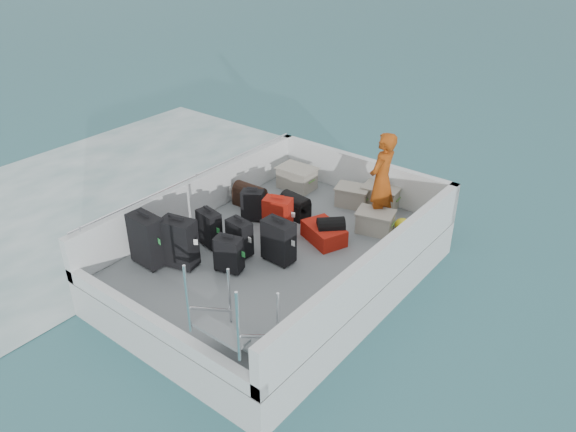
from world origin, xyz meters
name	(u,v)px	position (x,y,z in m)	size (l,w,h in m)	color
ground	(278,281)	(0.00, 0.00, 0.00)	(160.00, 160.00, 0.00)	#174A51
wake_foam	(98,196)	(-4.80, 0.00, 0.00)	(10.00, 10.00, 0.00)	white
ferry_hull	(278,266)	(0.00, 0.00, 0.30)	(3.60, 5.00, 0.60)	silver
deck	(278,249)	(0.00, 0.00, 0.61)	(3.30, 4.70, 0.02)	slate
deck_fittings	(282,244)	(0.35, -0.32, 0.99)	(3.60, 5.00, 0.90)	silver
suitcase_0	(147,240)	(-1.24, -1.49, 1.02)	(0.52, 0.29, 0.79)	black
suitcase_1	(209,229)	(-0.89, -0.57, 0.91)	(0.39, 0.22, 0.59)	black
suitcase_2	(253,205)	(-0.91, 0.46, 0.89)	(0.36, 0.22, 0.53)	black
suitcase_3	(179,243)	(-0.83, -1.23, 1.00)	(0.50, 0.29, 0.76)	black
suitcase_4	(240,238)	(-0.35, -0.47, 0.91)	(0.39, 0.23, 0.57)	black
suitcase_5	(278,216)	(-0.30, 0.38, 0.93)	(0.44, 0.27, 0.61)	#AA1A0D
suitcase_6	(229,255)	(-0.18, -0.89, 0.89)	(0.39, 0.23, 0.55)	black
suitcase_7	(278,241)	(0.22, -0.25, 0.95)	(0.48, 0.27, 0.67)	black
suitcase_8	(324,233)	(0.43, 0.63, 0.76)	(0.45, 0.69, 0.27)	#AA1A0D
duffel_0	(250,198)	(-1.27, 0.79, 0.78)	(0.58, 0.30, 0.32)	black
duffel_1	(295,208)	(-0.42, 0.99, 0.78)	(0.49, 0.30, 0.32)	black
duffel_2	(331,232)	(0.52, 0.69, 0.78)	(0.42, 0.30, 0.32)	black
crate_0	(297,179)	(-1.06, 1.86, 0.81)	(0.64, 0.44, 0.39)	gray
crate_1	(352,197)	(0.13, 1.93, 0.78)	(0.54, 0.37, 0.33)	gray
crate_2	(381,197)	(0.54, 2.20, 0.80)	(0.59, 0.41, 0.36)	gray
crate_3	(375,222)	(0.91, 1.38, 0.79)	(0.55, 0.38, 0.33)	gray
yellow_bag	(403,225)	(1.26, 1.67, 0.73)	(0.28, 0.26, 0.22)	yellow
white_bag	(382,183)	(0.54, 2.20, 1.07)	(0.24, 0.24, 0.18)	white
passenger	(382,180)	(0.82, 1.63, 1.42)	(0.59, 0.38, 1.61)	#D15613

